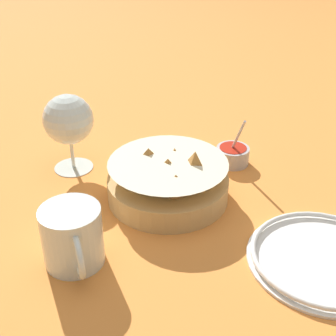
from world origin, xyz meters
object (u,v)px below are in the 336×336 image
object	(u,v)px
food_basket	(169,181)
side_plate	(323,258)
sauce_cup	(233,154)
beer_mug	(73,238)
wine_glass	(68,122)

from	to	relation	value
food_basket	side_plate	world-z (taller)	food_basket
sauce_cup	beer_mug	size ratio (longest dim) A/B	0.88
wine_glass	side_plate	distance (m)	0.51
sauce_cup	beer_mug	xyz separation A→B (m)	(0.18, -0.35, 0.02)
sauce_cup	wine_glass	size ratio (longest dim) A/B	0.72
wine_glass	side_plate	size ratio (longest dim) A/B	0.68
beer_mug	side_plate	bearing A→B (deg)	70.15
sauce_cup	wine_glass	distance (m)	0.33
food_basket	sauce_cup	distance (m)	0.18
wine_glass	side_plate	world-z (taller)	wine_glass
food_basket	beer_mug	size ratio (longest dim) A/B	1.71
beer_mug	side_plate	xyz separation A→B (m)	(0.13, 0.35, -0.04)
sauce_cup	beer_mug	distance (m)	0.40
sauce_cup	food_basket	bearing A→B (deg)	-66.19
wine_glass	side_plate	xyz separation A→B (m)	(0.40, 0.30, -0.09)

